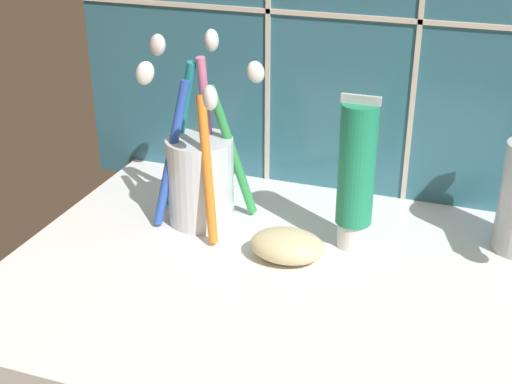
{
  "coord_description": "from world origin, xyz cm",
  "views": [
    {
      "loc": [
        9.87,
        -52.01,
        35.81
      ],
      "look_at": [
        -9.68,
        2.76,
        8.17
      ],
      "focal_mm": 50.0,
      "sensor_mm": 36.0,
      "label": 1
    }
  ],
  "objects": [
    {
      "name": "toothbrush_cup",
      "position": [
        -17.03,
        6.92,
        7.44
      ],
      "size": [
        12.11,
        10.31,
        19.0
      ],
      "color": "silver",
      "rests_on": "sink_counter"
    },
    {
      "name": "toothpaste_tube",
      "position": [
        -1.45,
        6.9,
        9.42
      ],
      "size": [
        3.55,
        3.39,
        14.93
      ],
      "color": "white",
      "rests_on": "sink_counter"
    },
    {
      "name": "soap_bar",
      "position": [
        -6.52,
        2.43,
        3.38
      ],
      "size": [
        6.97,
        5.25,
        2.75
      ],
      "primitive_type": "ellipsoid",
      "color": "beige",
      "rests_on": "sink_counter"
    },
    {
      "name": "sink_counter",
      "position": [
        0.0,
        0.0,
        1.0
      ],
      "size": [
        62.36,
        38.53,
        2.0
      ],
      "primitive_type": "cube",
      "color": "white",
      "rests_on": "ground"
    }
  ]
}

